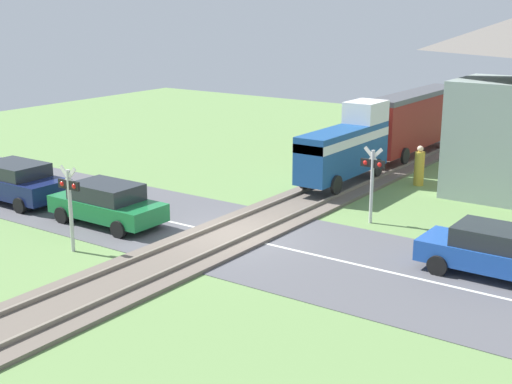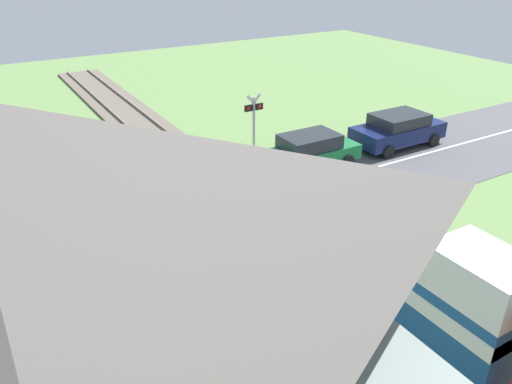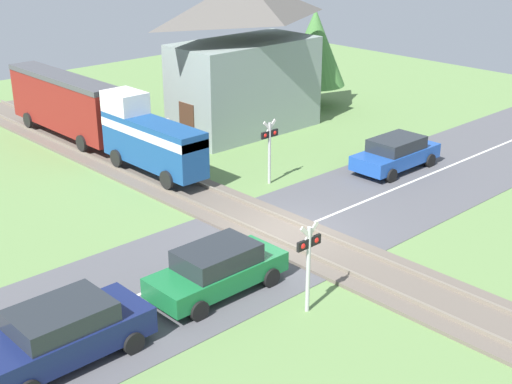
{
  "view_description": "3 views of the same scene",
  "coord_description": "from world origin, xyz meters",
  "px_view_note": "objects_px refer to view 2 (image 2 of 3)",
  "views": [
    {
      "loc": [
        13.62,
        -17.91,
        7.57
      ],
      "look_at": [
        0.0,
        1.46,
        1.2
      ],
      "focal_mm": 50.0,
      "sensor_mm": 36.0,
      "label": 1
    },
    {
      "loc": [
        7.45,
        13.99,
        8.46
      ],
      "look_at": [
        0.0,
        1.46,
        1.2
      ],
      "focal_mm": 35.0,
      "sensor_mm": 36.0,
      "label": 2
    },
    {
      "loc": [
        -16.22,
        -15.83,
        10.65
      ],
      "look_at": [
        0.0,
        1.46,
        1.2
      ],
      "focal_mm": 50.0,
      "sensor_mm": 36.0,
      "label": 3
    }
  ],
  "objects_px": {
    "car_behind_queue": "(398,129)",
    "crossing_signal_east_approach": "(201,239)",
    "crossing_signal_west_approach": "(254,116)",
    "car_near_crossing": "(309,151)"
  },
  "relations": [
    {
      "from": "crossing_signal_west_approach",
      "to": "crossing_signal_east_approach",
      "type": "distance_m",
      "value": 10.18
    },
    {
      "from": "car_behind_queue",
      "to": "crossing_signal_west_approach",
      "type": "height_order",
      "value": "crossing_signal_west_approach"
    },
    {
      "from": "car_near_crossing",
      "to": "crossing_signal_west_approach",
      "type": "xyz_separation_m",
      "value": [
        1.15,
        -2.56,
        0.99
      ]
    },
    {
      "from": "car_behind_queue",
      "to": "crossing_signal_east_approach",
      "type": "height_order",
      "value": "crossing_signal_east_approach"
    },
    {
      "from": "car_near_crossing",
      "to": "car_behind_queue",
      "type": "distance_m",
      "value": 5.05
    },
    {
      "from": "car_near_crossing",
      "to": "car_behind_queue",
      "type": "bearing_deg",
      "value": 180.0
    },
    {
      "from": "car_near_crossing",
      "to": "crossing_signal_west_approach",
      "type": "height_order",
      "value": "crossing_signal_west_approach"
    },
    {
      "from": "car_behind_queue",
      "to": "crossing_signal_east_approach",
      "type": "bearing_deg",
      "value": 23.56
    },
    {
      "from": "car_behind_queue",
      "to": "crossing_signal_east_approach",
      "type": "distance_m",
      "value": 13.65
    },
    {
      "from": "car_near_crossing",
      "to": "crossing_signal_east_approach",
      "type": "relative_size",
      "value": 1.57
    }
  ]
}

